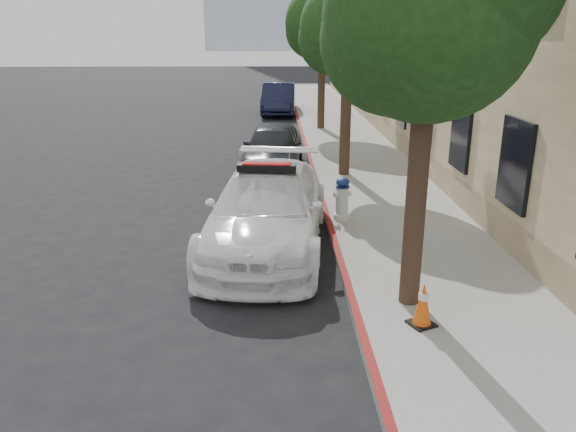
% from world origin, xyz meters
% --- Properties ---
extents(ground, '(120.00, 120.00, 0.00)m').
position_xyz_m(ground, '(0.00, 0.00, 0.00)').
color(ground, black).
rests_on(ground, ground).
extents(sidewalk, '(3.20, 50.00, 0.15)m').
position_xyz_m(sidewalk, '(3.60, 10.00, 0.07)').
color(sidewalk, gray).
rests_on(sidewalk, ground).
extents(curb_strip, '(0.12, 50.00, 0.15)m').
position_xyz_m(curb_strip, '(2.06, 10.00, 0.07)').
color(curb_strip, maroon).
rests_on(curb_strip, ground).
extents(building, '(8.00, 36.00, 10.00)m').
position_xyz_m(building, '(9.20, 15.00, 5.00)').
color(building, tan).
rests_on(building, ground).
extents(tree_near, '(2.92, 2.82, 5.62)m').
position_xyz_m(tree_near, '(2.93, -2.01, 4.27)').
color(tree_near, black).
rests_on(tree_near, sidewalk).
extents(tree_mid, '(2.77, 2.64, 5.43)m').
position_xyz_m(tree_mid, '(2.93, 5.99, 4.16)').
color(tree_mid, black).
rests_on(tree_mid, sidewalk).
extents(tree_far, '(3.10, 3.00, 5.81)m').
position_xyz_m(tree_far, '(2.93, 13.99, 4.39)').
color(tree_far, black).
rests_on(tree_far, sidewalk).
extents(police_car, '(2.73, 5.53, 1.70)m').
position_xyz_m(police_car, '(0.74, 0.67, 0.78)').
color(police_car, white).
rests_on(police_car, ground).
extents(parked_car_mid, '(2.02, 4.33, 1.43)m').
position_xyz_m(parked_car_mid, '(0.89, 7.12, 0.72)').
color(parked_car_mid, black).
rests_on(parked_car_mid, ground).
extents(parked_car_far, '(1.83, 4.72, 1.53)m').
position_xyz_m(parked_car_far, '(1.20, 19.41, 0.77)').
color(parked_car_far, '#141732').
rests_on(parked_car_far, ground).
extents(fire_hydrant, '(0.39, 0.36, 0.93)m').
position_xyz_m(fire_hydrant, '(2.35, 1.94, 0.60)').
color(fire_hydrant, white).
rests_on(fire_hydrant, sidewalk).
extents(traffic_cone, '(0.44, 0.44, 0.64)m').
position_xyz_m(traffic_cone, '(2.91, -2.72, 0.47)').
color(traffic_cone, black).
rests_on(traffic_cone, sidewalk).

